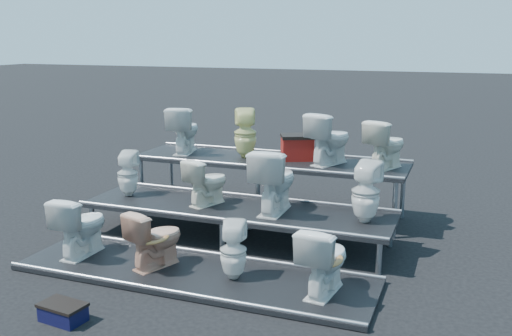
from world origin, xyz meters
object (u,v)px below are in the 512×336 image
(toilet_8, at_px, (184,130))
(toilet_11, at_px, (386,144))
(toilet_1, at_px, (155,238))
(toilet_0, at_px, (81,225))
(toilet_6, at_px, (274,180))
(red_crate, at_px, (297,149))
(toilet_2, at_px, (233,250))
(toilet_3, at_px, (324,259))
(toilet_7, at_px, (366,192))
(toilet_9, at_px, (245,133))
(toilet_5, at_px, (207,181))
(toilet_10, at_px, (329,138))
(step_stool, at_px, (63,314))
(toilet_4, at_px, (128,174))

(toilet_8, height_order, toilet_11, toilet_8)
(toilet_1, relative_size, toilet_11, 0.99)
(toilet_0, height_order, toilet_11, toilet_11)
(toilet_6, height_order, red_crate, toilet_6)
(toilet_2, relative_size, toilet_11, 0.94)
(toilet_0, xyz_separation_m, toilet_3, (3.06, 0.00, -0.01))
(toilet_7, bearing_deg, toilet_0, 32.05)
(toilet_2, height_order, toilet_11, toilet_11)
(toilet_8, bearing_deg, toilet_9, 168.94)
(toilet_5, height_order, toilet_11, toilet_11)
(toilet_8, bearing_deg, toilet_3, 127.77)
(toilet_11, bearing_deg, toilet_6, 71.08)
(toilet_2, xyz_separation_m, toilet_9, (-0.89, 2.60, 0.85))
(toilet_11, bearing_deg, toilet_5, 55.07)
(red_crate, bearing_deg, toilet_5, -144.83)
(red_crate, bearing_deg, toilet_1, -132.54)
(toilet_6, distance_m, toilet_9, 1.63)
(toilet_10, bearing_deg, step_stool, 91.04)
(toilet_2, distance_m, toilet_9, 2.88)
(toilet_10, relative_size, red_crate, 1.64)
(toilet_8, distance_m, red_crate, 1.87)
(toilet_11, xyz_separation_m, red_crate, (-1.35, 0.14, -0.18))
(toilet_0, distance_m, toilet_4, 1.35)
(toilet_11, bearing_deg, red_crate, 18.58)
(red_crate, bearing_deg, toilet_9, 165.25)
(toilet_7, xyz_separation_m, toilet_11, (0.04, 1.30, 0.37))
(toilet_9, distance_m, toilet_10, 1.32)
(toilet_6, bearing_deg, toilet_8, -33.35)
(toilet_1, height_order, toilet_9, toilet_9)
(toilet_0, height_order, step_stool, toilet_0)
(toilet_1, height_order, toilet_3, toilet_3)
(toilet_4, bearing_deg, toilet_11, -172.42)
(toilet_3, xyz_separation_m, step_stool, (-2.23, -1.39, -0.36))
(red_crate, bearing_deg, toilet_0, -149.77)
(toilet_3, relative_size, toilet_7, 0.97)
(toilet_6, height_order, toilet_10, toilet_10)
(toilet_2, height_order, toilet_5, toilet_5)
(toilet_6, bearing_deg, toilet_4, -0.04)
(toilet_8, xyz_separation_m, toilet_11, (3.20, 0.00, -0.03))
(toilet_6, xyz_separation_m, toilet_10, (0.41, 1.30, 0.36))
(toilet_9, height_order, red_crate, toilet_9)
(toilet_0, relative_size, toilet_3, 1.02)
(toilet_5, relative_size, red_crate, 1.38)
(toilet_6, bearing_deg, toilet_9, -54.79)
(toilet_0, bearing_deg, toilet_9, -112.50)
(step_stool, bearing_deg, toilet_8, 107.36)
(toilet_3, bearing_deg, toilet_9, -46.20)
(toilet_3, relative_size, step_stool, 1.75)
(toilet_0, height_order, toilet_1, toilet_0)
(red_crate, bearing_deg, toilet_6, -109.58)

